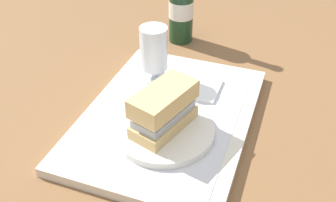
# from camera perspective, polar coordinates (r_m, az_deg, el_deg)

# --- Properties ---
(ground_plane) EXTENTS (3.00, 3.00, 0.00)m
(ground_plane) POSITION_cam_1_polar(r_m,az_deg,el_deg) (0.80, 0.00, -2.88)
(ground_plane) COLOR brown
(tray) EXTENTS (0.44, 0.32, 0.02)m
(tray) POSITION_cam_1_polar(r_m,az_deg,el_deg) (0.79, 0.00, -2.33)
(tray) COLOR beige
(tray) RESTS_ON ground_plane
(placemat) EXTENTS (0.38, 0.27, 0.00)m
(placemat) POSITION_cam_1_polar(r_m,az_deg,el_deg) (0.78, 0.00, -1.72)
(placemat) COLOR silver
(placemat) RESTS_ON tray
(plate) EXTENTS (0.19, 0.19, 0.01)m
(plate) POSITION_cam_1_polar(r_m,az_deg,el_deg) (0.73, -0.60, -4.24)
(plate) COLOR silver
(plate) RESTS_ON placemat
(sandwich) EXTENTS (0.14, 0.10, 0.08)m
(sandwich) POSITION_cam_1_polar(r_m,az_deg,el_deg) (0.70, -0.45, -1.01)
(sandwich) COLOR tan
(sandwich) RESTS_ON plate
(beer_glass) EXTENTS (0.06, 0.06, 0.12)m
(beer_glass) POSITION_cam_1_polar(r_m,az_deg,el_deg) (0.85, -2.07, 7.19)
(beer_glass) COLOR silver
(beer_glass) RESTS_ON placemat
(napkin_folded) EXTENTS (0.09, 0.07, 0.01)m
(napkin_folded) POSITION_cam_1_polar(r_m,az_deg,el_deg) (0.85, 5.08, 1.83)
(napkin_folded) COLOR white
(napkin_folded) RESTS_ON placemat
(beer_bottle) EXTENTS (0.07, 0.07, 0.27)m
(beer_bottle) POSITION_cam_1_polar(r_m,az_deg,el_deg) (1.04, 1.95, 13.98)
(beer_bottle) COLOR #19381E
(beer_bottle) RESTS_ON ground_plane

